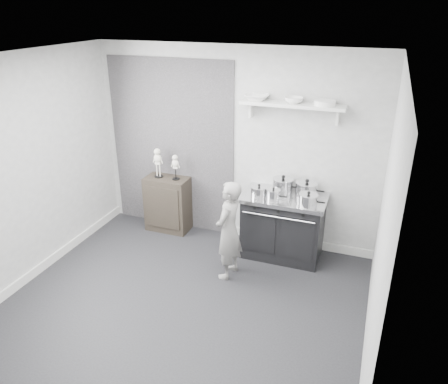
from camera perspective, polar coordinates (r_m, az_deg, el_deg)
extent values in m
plane|color=black|center=(5.18, -5.56, -14.44)|extent=(4.00, 4.00, 0.00)
cube|color=#9E9E9C|center=(6.03, 1.30, 5.92)|extent=(4.00, 0.02, 2.70)
cube|color=#9E9E9C|center=(3.19, -20.89, -13.20)|extent=(4.00, 0.02, 2.70)
cube|color=#9E9E9C|center=(5.61, -24.93, 2.28)|extent=(0.02, 3.60, 2.70)
cube|color=#9E9E9C|center=(4.08, 20.03, -4.64)|extent=(0.02, 3.60, 2.70)
cube|color=silver|center=(4.11, -7.08, 16.73)|extent=(4.00, 3.60, 0.02)
cube|color=black|center=(6.41, -6.84, 5.89)|extent=(1.90, 0.02, 2.50)
cube|color=silver|center=(6.31, 9.80, -6.42)|extent=(2.00, 0.03, 0.12)
cube|color=silver|center=(6.14, -22.74, -9.02)|extent=(0.03, 3.60, 0.12)
cube|color=silver|center=(5.54, 8.92, 11.21)|extent=(1.30, 0.26, 0.04)
cube|color=silver|center=(5.76, 3.55, 10.70)|extent=(0.03, 0.12, 0.20)
cube|color=silver|center=(5.55, 14.62, 9.51)|extent=(0.03, 0.12, 0.20)
cube|color=black|center=(5.91, 7.70, -4.58)|extent=(1.02, 0.61, 0.82)
cube|color=silver|center=(5.72, 7.93, -0.74)|extent=(1.09, 0.66, 0.05)
cube|color=black|center=(5.69, 4.59, -5.40)|extent=(0.43, 0.02, 0.53)
cube|color=black|center=(5.60, 9.45, -6.18)|extent=(0.43, 0.02, 0.53)
cylinder|color=silver|center=(5.48, 7.07, -3.33)|extent=(0.92, 0.02, 0.02)
cylinder|color=black|center=(5.52, 4.05, -2.02)|extent=(0.04, 0.03, 0.04)
cylinder|color=black|center=(5.46, 7.15, -2.49)|extent=(0.04, 0.03, 0.04)
cylinder|color=black|center=(5.41, 10.32, -2.96)|extent=(0.04, 0.03, 0.04)
cube|color=black|center=(6.57, -7.30, -1.52)|extent=(0.64, 0.37, 0.83)
imported|color=gray|center=(5.31, 0.63, -5.04)|extent=(0.36, 0.50, 1.27)
cylinder|color=silver|center=(5.64, 4.59, 0.00)|extent=(0.21, 0.21, 0.12)
cylinder|color=silver|center=(5.62, 4.61, 0.62)|extent=(0.22, 0.22, 0.02)
sphere|color=black|center=(5.61, 4.62, 0.87)|extent=(0.04, 0.04, 0.04)
cylinder|color=black|center=(5.61, 6.02, -0.21)|extent=(0.10, 0.02, 0.02)
cylinder|color=silver|center=(5.81, 7.70, 0.84)|extent=(0.27, 0.27, 0.17)
cylinder|color=silver|center=(5.78, 7.75, 1.67)|extent=(0.28, 0.28, 0.02)
sphere|color=black|center=(5.77, 7.77, 1.97)|extent=(0.05, 0.05, 0.05)
cylinder|color=black|center=(5.78, 9.40, 0.60)|extent=(0.10, 0.02, 0.02)
cylinder|color=silver|center=(5.76, 10.73, 0.35)|extent=(0.28, 0.28, 0.16)
cylinder|color=silver|center=(5.72, 10.79, 1.14)|extent=(0.29, 0.29, 0.02)
sphere|color=black|center=(5.71, 10.81, 1.44)|extent=(0.05, 0.05, 0.05)
cylinder|color=black|center=(5.73, 12.51, 0.10)|extent=(0.10, 0.02, 0.02)
cylinder|color=silver|center=(5.46, 10.94, -1.10)|extent=(0.23, 0.23, 0.14)
cylinder|color=silver|center=(5.43, 11.00, -0.38)|extent=(0.24, 0.24, 0.02)
sphere|color=black|center=(5.42, 11.02, -0.10)|extent=(0.04, 0.04, 0.04)
cylinder|color=black|center=(5.44, 12.55, -1.33)|extent=(0.10, 0.02, 0.02)
cylinder|color=silver|center=(5.56, 6.45, -0.42)|extent=(0.17, 0.17, 0.12)
cylinder|color=silver|center=(5.53, 6.48, 0.24)|extent=(0.18, 0.18, 0.02)
sphere|color=black|center=(5.52, 6.49, 0.46)|extent=(0.03, 0.03, 0.03)
cylinder|color=black|center=(5.53, 7.71, -0.60)|extent=(0.10, 0.02, 0.02)
imported|color=white|center=(5.63, 4.33, 12.22)|extent=(0.30, 0.30, 0.07)
imported|color=white|center=(5.52, 9.10, 11.76)|extent=(0.23, 0.23, 0.07)
cylinder|color=white|center=(5.47, 13.02, 11.28)|extent=(0.26, 0.26, 0.06)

